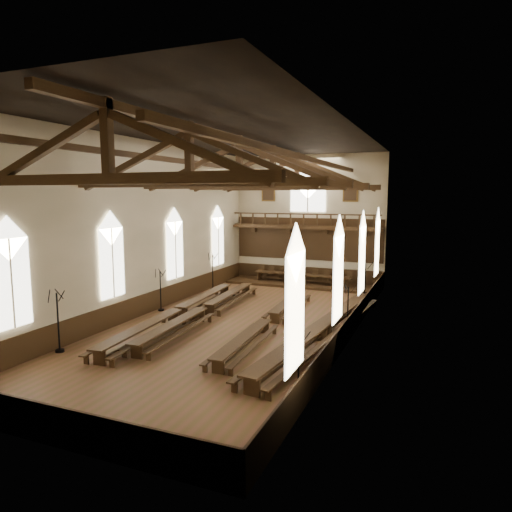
# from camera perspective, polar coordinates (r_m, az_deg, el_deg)

# --- Properties ---
(ground) EXTENTS (26.00, 26.00, 0.00)m
(ground) POSITION_cam_1_polar(r_m,az_deg,el_deg) (24.86, -2.00, -8.46)
(ground) COLOR brown
(ground) RESTS_ON ground
(room_walls) EXTENTS (26.00, 26.00, 26.00)m
(room_walls) POSITION_cam_1_polar(r_m,az_deg,el_deg) (23.89, -2.08, 6.59)
(room_walls) COLOR beige
(room_walls) RESTS_ON ground
(wainscot_band) EXTENTS (12.00, 26.00, 1.20)m
(wainscot_band) POSITION_cam_1_polar(r_m,az_deg,el_deg) (24.70, -2.01, -7.13)
(wainscot_band) COLOR #34210F
(wainscot_band) RESTS_ON ground
(side_windows) EXTENTS (11.85, 19.80, 4.50)m
(side_windows) POSITION_cam_1_polar(r_m,az_deg,el_deg) (24.09, -2.05, 0.11)
(side_windows) COLOR white
(side_windows) RESTS_ON room_walls
(end_window) EXTENTS (2.80, 0.12, 3.80)m
(end_window) POSITION_cam_1_polar(r_m,az_deg,el_deg) (36.03, 6.52, 8.12)
(end_window) COLOR white
(end_window) RESTS_ON room_walls
(minstrels_gallery) EXTENTS (11.80, 1.24, 3.70)m
(minstrels_gallery) POSITION_cam_1_polar(r_m,az_deg,el_deg) (35.92, 6.33, 2.82)
(minstrels_gallery) COLOR #3D2A13
(minstrels_gallery) RESTS_ON room_walls
(portraits) EXTENTS (7.75, 0.09, 1.45)m
(portraits) POSITION_cam_1_polar(r_m,az_deg,el_deg) (36.03, 6.51, 7.92)
(portraits) COLOR brown
(portraits) RESTS_ON room_walls
(roof_trusses) EXTENTS (11.70, 25.70, 2.80)m
(roof_trusses) POSITION_cam_1_polar(r_m,az_deg,el_deg) (23.92, -2.10, 10.80)
(roof_trusses) COLOR #3D2A13
(roof_trusses) RESTS_ON room_walls
(refectory_row_a) EXTENTS (2.07, 14.49, 0.75)m
(refectory_row_a) POSITION_cam_1_polar(r_m,az_deg,el_deg) (25.54, -9.75, -6.86)
(refectory_row_a) COLOR #3D2A13
(refectory_row_a) RESTS_ON ground
(refectory_row_b) EXTENTS (1.88, 14.20, 0.72)m
(refectory_row_b) POSITION_cam_1_polar(r_m,az_deg,el_deg) (25.93, -6.48, -6.63)
(refectory_row_b) COLOR #3D2A13
(refectory_row_b) RESTS_ON ground
(refectory_row_c) EXTENTS (1.64, 13.62, 0.66)m
(refectory_row_c) POSITION_cam_1_polar(r_m,az_deg,el_deg) (23.94, 1.67, -7.90)
(refectory_row_c) COLOR #3D2A13
(refectory_row_c) RESTS_ON ground
(refectory_row_d) EXTENTS (2.40, 15.06, 0.81)m
(refectory_row_d) POSITION_cam_1_polar(r_m,az_deg,el_deg) (22.38, 8.46, -8.82)
(refectory_row_d) COLOR #3D2A13
(refectory_row_d) RESTS_ON ground
(dais) EXTENTS (11.40, 2.82, 0.19)m
(dais) POSITION_cam_1_polar(r_m,az_deg,el_deg) (35.26, 5.61, -3.51)
(dais) COLOR #34210F
(dais) RESTS_ON ground
(high_table) EXTENTS (7.53, 1.14, 0.70)m
(high_table) POSITION_cam_1_polar(r_m,az_deg,el_deg) (35.14, 5.62, -2.41)
(high_table) COLOR #3D2A13
(high_table) RESTS_ON dais
(high_chairs) EXTENTS (7.64, 0.44, 0.99)m
(high_chairs) POSITION_cam_1_polar(r_m,az_deg,el_deg) (35.84, 5.96, -2.31)
(high_chairs) COLOR #3D2A13
(high_chairs) RESTS_ON dais
(candelabrum_left_near) EXTENTS (0.77, 0.87, 2.83)m
(candelabrum_left_near) POSITION_cam_1_polar(r_m,az_deg,el_deg) (22.12, -23.43, -8.84)
(candelabrum_left_near) COLOR black
(candelabrum_left_near) RESTS_ON ground
(candelabrum_left_mid) EXTENTS (0.70, 0.78, 2.54)m
(candelabrum_left_mid) POSITION_cam_1_polar(r_m,az_deg,el_deg) (27.97, -11.82, -5.17)
(candelabrum_left_mid) COLOR black
(candelabrum_left_mid) RESTS_ON ground
(candelabrum_left_far) EXTENTS (0.78, 0.83, 2.73)m
(candelabrum_left_far) POSITION_cam_1_polar(r_m,az_deg,el_deg) (33.56, -5.42, -2.80)
(candelabrum_left_far) COLOR black
(candelabrum_left_far) RESTS_ON ground
(candelabrum_right_near) EXTENTS (0.66, 0.73, 2.38)m
(candelabrum_right_near) POSITION_cam_1_polar(r_m,az_deg,el_deg) (16.20, 5.32, -14.79)
(candelabrum_right_near) COLOR black
(candelabrum_right_near) RESTS_ON ground
(candelabrum_right_mid) EXTENTS (0.67, 0.72, 2.36)m
(candelabrum_right_mid) POSITION_cam_1_polar(r_m,az_deg,el_deg) (24.18, 11.39, -7.32)
(candelabrum_right_mid) COLOR black
(candelabrum_right_mid) RESTS_ON ground
(candelabrum_right_far) EXTENTS (0.77, 0.88, 2.86)m
(candelabrum_right_far) POSITION_cam_1_polar(r_m,az_deg,el_deg) (29.28, 13.42, -4.45)
(candelabrum_right_far) COLOR black
(candelabrum_right_far) RESTS_ON ground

